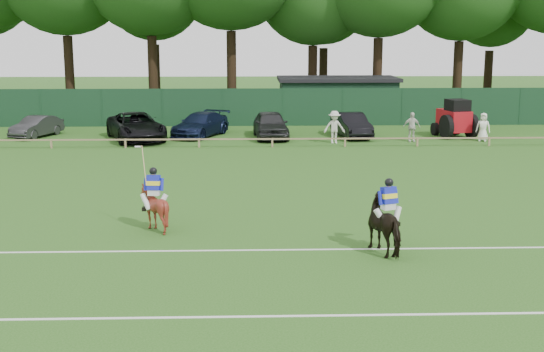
{
  "coord_description": "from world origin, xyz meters",
  "views": [
    {
      "loc": [
        -0.28,
        -21.3,
        6.29
      ],
      "look_at": [
        0.5,
        3.0,
        1.4
      ],
      "focal_mm": 48.0,
      "sensor_mm": 36.0,
      "label": 1
    }
  ],
  "objects_px": {
    "sedan_navy": "(200,125)",
    "spectator_right": "(483,127)",
    "hatch_grey": "(271,125)",
    "estate_black": "(351,125)",
    "utility_shed": "(337,99)",
    "spectator_mid": "(412,127)",
    "sedan_grey": "(37,127)",
    "spectator_left": "(334,127)",
    "horse_dark": "(388,225)",
    "tractor": "(455,119)",
    "horse_chestnut": "(154,208)",
    "suv_black": "(136,127)"
  },
  "relations": [
    {
      "from": "horse_dark",
      "to": "spectator_right",
      "type": "relative_size",
      "value": 1.17
    },
    {
      "from": "spectator_right",
      "to": "utility_shed",
      "type": "height_order",
      "value": "utility_shed"
    },
    {
      "from": "horse_chestnut",
      "to": "estate_black",
      "type": "distance_m",
      "value": 22.29
    },
    {
      "from": "horse_chestnut",
      "to": "sedan_grey",
      "type": "relative_size",
      "value": 0.38
    },
    {
      "from": "hatch_grey",
      "to": "spectator_right",
      "type": "distance_m",
      "value": 12.3
    },
    {
      "from": "horse_dark",
      "to": "tractor",
      "type": "distance_m",
      "value": 24.14
    },
    {
      "from": "sedan_grey",
      "to": "spectator_mid",
      "type": "distance_m",
      "value": 22.19
    },
    {
      "from": "sedan_grey",
      "to": "suv_black",
      "type": "bearing_deg",
      "value": 7.24
    },
    {
      "from": "hatch_grey",
      "to": "spectator_mid",
      "type": "relative_size",
      "value": 2.78
    },
    {
      "from": "hatch_grey",
      "to": "spectator_mid",
      "type": "distance_m",
      "value": 8.21
    },
    {
      "from": "estate_black",
      "to": "tractor",
      "type": "height_order",
      "value": "tractor"
    },
    {
      "from": "spectator_mid",
      "to": "spectator_right",
      "type": "distance_m",
      "value": 4.15
    },
    {
      "from": "spectator_right",
      "to": "tractor",
      "type": "height_order",
      "value": "tractor"
    },
    {
      "from": "estate_black",
      "to": "spectator_mid",
      "type": "distance_m",
      "value": 3.71
    },
    {
      "from": "horse_chestnut",
      "to": "sedan_grey",
      "type": "distance_m",
      "value": 23.09
    },
    {
      "from": "spectator_right",
      "to": "tractor",
      "type": "xyz_separation_m",
      "value": [
        -1.21,
        1.57,
        0.26
      ]
    },
    {
      "from": "horse_chestnut",
      "to": "tractor",
      "type": "distance_m",
      "value": 25.21
    },
    {
      "from": "horse_chestnut",
      "to": "utility_shed",
      "type": "height_order",
      "value": "utility_shed"
    },
    {
      "from": "suv_black",
      "to": "utility_shed",
      "type": "xyz_separation_m",
      "value": [
        12.82,
        9.16,
        0.74
      ]
    },
    {
      "from": "horse_chestnut",
      "to": "suv_black",
      "type": "height_order",
      "value": "suv_black"
    },
    {
      "from": "suv_black",
      "to": "spectator_mid",
      "type": "relative_size",
      "value": 3.39
    },
    {
      "from": "estate_black",
      "to": "spectator_left",
      "type": "height_order",
      "value": "spectator_left"
    },
    {
      "from": "estate_black",
      "to": "spectator_mid",
      "type": "height_order",
      "value": "spectator_mid"
    },
    {
      "from": "suv_black",
      "to": "spectator_mid",
      "type": "height_order",
      "value": "spectator_mid"
    },
    {
      "from": "spectator_mid",
      "to": "sedan_grey",
      "type": "bearing_deg",
      "value": 174.08
    },
    {
      "from": "tractor",
      "to": "spectator_right",
      "type": "bearing_deg",
      "value": -64.31
    },
    {
      "from": "hatch_grey",
      "to": "spectator_mid",
      "type": "bearing_deg",
      "value": -15.12
    },
    {
      "from": "hatch_grey",
      "to": "estate_black",
      "type": "bearing_deg",
      "value": -0.85
    },
    {
      "from": "spectator_right",
      "to": "utility_shed",
      "type": "relative_size",
      "value": 0.19
    },
    {
      "from": "spectator_right",
      "to": "horse_dark",
      "type": "bearing_deg",
      "value": -92.0
    },
    {
      "from": "sedan_grey",
      "to": "spectator_left",
      "type": "distance_m",
      "value": 17.8
    },
    {
      "from": "tractor",
      "to": "spectator_mid",
      "type": "bearing_deg",
      "value": -163.61
    },
    {
      "from": "estate_black",
      "to": "spectator_left",
      "type": "relative_size",
      "value": 2.38
    },
    {
      "from": "spectator_right",
      "to": "utility_shed",
      "type": "xyz_separation_m",
      "value": [
        -7.2,
        10.22,
        0.72
      ]
    },
    {
      "from": "horse_dark",
      "to": "spectator_mid",
      "type": "distance_m",
      "value": 21.76
    },
    {
      "from": "sedan_navy",
      "to": "spectator_right",
      "type": "distance_m",
      "value": 16.59
    },
    {
      "from": "sedan_grey",
      "to": "spectator_left",
      "type": "height_order",
      "value": "spectator_left"
    },
    {
      "from": "horse_chestnut",
      "to": "sedan_navy",
      "type": "xyz_separation_m",
      "value": [
        0.12,
        20.94,
        -0.01
      ]
    },
    {
      "from": "estate_black",
      "to": "spectator_right",
      "type": "relative_size",
      "value": 2.68
    },
    {
      "from": "sedan_navy",
      "to": "spectator_mid",
      "type": "height_order",
      "value": "spectator_mid"
    },
    {
      "from": "sedan_grey",
      "to": "estate_black",
      "type": "height_order",
      "value": "estate_black"
    },
    {
      "from": "spectator_left",
      "to": "horse_chestnut",
      "type": "bearing_deg",
      "value": -116.64
    },
    {
      "from": "suv_black",
      "to": "spectator_mid",
      "type": "distance_m",
      "value": 15.92
    },
    {
      "from": "hatch_grey",
      "to": "estate_black",
      "type": "distance_m",
      "value": 4.85
    },
    {
      "from": "hatch_grey",
      "to": "estate_black",
      "type": "xyz_separation_m",
      "value": [
        4.84,
        0.24,
        -0.08
      ]
    },
    {
      "from": "hatch_grey",
      "to": "horse_chestnut",
      "type": "bearing_deg",
      "value": -105.85
    },
    {
      "from": "horse_chestnut",
      "to": "tractor",
      "type": "height_order",
      "value": "tractor"
    },
    {
      "from": "estate_black",
      "to": "utility_shed",
      "type": "xyz_separation_m",
      "value": [
        0.15,
        8.35,
        0.82
      ]
    },
    {
      "from": "suv_black",
      "to": "spectator_right",
      "type": "bearing_deg",
      "value": -23.55
    },
    {
      "from": "sedan_grey",
      "to": "utility_shed",
      "type": "height_order",
      "value": "utility_shed"
    }
  ]
}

